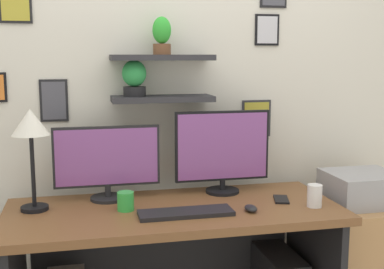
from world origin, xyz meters
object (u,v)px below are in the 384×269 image
printer (362,188)px  monitor_right (222,150)px  computer_mouse (251,208)px  monitor_left (107,161)px  coffee_mug (126,201)px  drawer_cabinet (358,262)px  desk_lamp (31,131)px  keyboard (186,213)px  cell_phone (281,200)px  water_cup (315,196)px  desk (172,245)px

printer → monitor_right: bearing=169.3°
computer_mouse → monitor_left: bearing=151.1°
monitor_right → computer_mouse: 0.42m
coffee_mug → drawer_cabinet: (1.29, 0.07, -0.46)m
computer_mouse → desk_lamp: 1.09m
computer_mouse → desk_lamp: desk_lamp is taller
printer → desk_lamp: bearing=178.8°
keyboard → computer_mouse: size_ratio=4.89×
cell_phone → coffee_mug: coffee_mug is taller
monitor_right → water_cup: monitor_right is taller
cell_phone → coffee_mug: size_ratio=1.56×
coffee_mug → printer: (1.29, 0.07, -0.03)m
desk_lamp → drawer_cabinet: bearing=-1.2°
computer_mouse → drawer_cabinet: size_ratio=0.13×
monitor_right → computer_mouse: (0.04, -0.36, -0.21)m
desk → coffee_mug: 0.35m
desk → keyboard: size_ratio=3.67×
monitor_left → printer: (1.37, -0.14, -0.19)m
monitor_right → printer: size_ratio=1.35×
desk → desk_lamp: size_ratio=3.32×
drawer_cabinet → cell_phone: bearing=-171.3°
computer_mouse → drawer_cabinet: computer_mouse is taller
computer_mouse → desk_lamp: bearing=166.1°
monitor_right → desk_lamp: bearing=-173.6°
desk → monitor_right: monitor_right is taller
monitor_right → drawer_cabinet: 1.00m
cell_phone → drawer_cabinet: 0.66m
desk_lamp → desk: bearing=-4.7°
computer_mouse → coffee_mug: coffee_mug is taller
desk_lamp → drawer_cabinet: 1.89m
desk_lamp → drawer_cabinet: (1.72, -0.03, -0.79)m
computer_mouse → printer: bearing=16.5°
water_cup → drawer_cabinet: (0.39, 0.21, -0.47)m
monitor_left → printer: monitor_left is taller
monitor_right → keyboard: monitor_right is taller
desk_lamp → water_cup: bearing=-10.5°
cell_phone → monitor_right: bearing=156.0°
monitor_left → drawer_cabinet: bearing=-6.0°
monitor_left → monitor_right: (0.61, 0.00, 0.03)m
water_cup → cell_phone: bearing=130.6°
monitor_right → coffee_mug: (-0.54, -0.21, -0.18)m
desk → monitor_left: 0.54m
desk → water_cup: water_cup is taller
keyboard → desk_lamp: bearing=161.4°
desk_lamp → printer: bearing=-1.2°
desk → computer_mouse: 0.45m
drawer_cabinet → desk_lamp: bearing=178.8°
computer_mouse → drawer_cabinet: 0.86m
desk → printer: (1.06, 0.02, 0.23)m
cell_phone → keyboard: bearing=-149.8°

